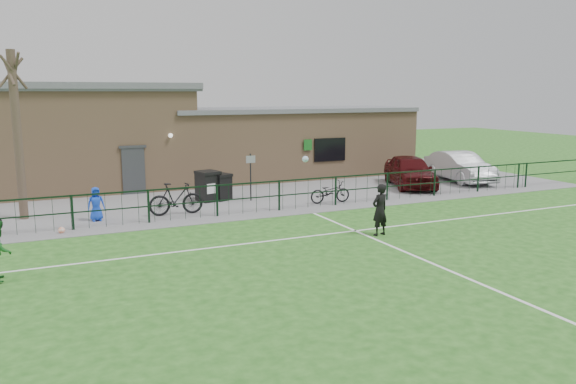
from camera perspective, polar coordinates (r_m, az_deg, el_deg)
name	(u,v)px	position (r m, az deg, el deg)	size (l,w,h in m)	color
ground	(370,274)	(14.51, 8.34, -8.23)	(90.00, 90.00, 0.00)	#235B1B
paving_strip	(213,190)	(26.53, -7.67, 0.19)	(34.00, 13.00, 0.02)	slate
pitch_line_touch	(257,214)	(21.24, -3.15, -2.24)	(28.00, 0.10, 0.01)	white
pitch_line_mid	(301,237)	(17.85, 1.34, -4.61)	(28.00, 0.10, 0.01)	white
pitch_line_perp	(433,264)	(15.65, 14.55, -7.08)	(0.10, 16.00, 0.01)	white
perimeter_fence	(255,198)	(21.30, -3.36, -0.56)	(28.00, 0.10, 1.20)	black
bare_tree	(18,136)	(22.08, -25.78, 5.11)	(0.30, 0.30, 6.00)	#423328
wheelie_bin_left	(220,188)	(23.98, -6.89, 0.43)	(0.69, 0.78, 1.04)	black
wheelie_bin_right	(208,187)	(23.80, -8.13, 0.51)	(0.78, 0.89, 1.18)	black
sign_post	(251,177)	(23.59, -3.82, 1.51)	(0.06, 0.06, 2.00)	black
car_maroon	(410,171)	(27.76, 12.29, 2.11)	(1.81, 4.51, 1.54)	#410B0D
car_silver	(460,167)	(30.08, 17.04, 2.47)	(1.60, 4.58, 1.51)	#B6B8BE
bicycle_d	(176,199)	(21.29, -11.31, -0.68)	(0.57, 2.02, 1.22)	black
bicycle_e	(330,192)	(23.22, 4.30, 0.00)	(0.60, 1.73, 0.91)	black
spectator_child	(96,204)	(21.04, -18.92, -1.16)	(0.59, 0.39, 1.22)	blue
goalkeeper_kick	(378,208)	(18.18, 9.11, -1.65)	(1.83, 2.95, 2.37)	black
ball_ground	(62,230)	(19.72, -22.01, -3.62)	(0.22, 0.22, 0.22)	white
clubhouse	(177,139)	(28.90, -11.20, 5.32)	(24.25, 5.40, 4.96)	tan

